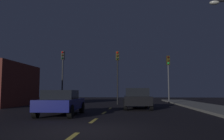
{
  "coord_description": "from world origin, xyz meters",
  "views": [
    {
      "loc": [
        1.67,
        -7.46,
        1.24
      ],
      "look_at": [
        -0.11,
        13.15,
        3.23
      ],
      "focal_mm": 36.84,
      "sensor_mm": 36.0,
      "label": 1
    }
  ],
  "objects": [
    {
      "name": "lane_stripe_nearest",
      "position": [
        0.0,
        -1.2,
        0.0
      ],
      "size": [
        0.16,
        1.6,
        0.01
      ],
      "primitive_type": "cube",
      "color": "#EACC4C",
      "rests_on": "ground_plane"
    },
    {
      "name": "traffic_signal_center",
      "position": [
        0.25,
        15.29,
        3.7
      ],
      "size": [
        0.32,
        0.38,
        5.31
      ],
      "color": "black",
      "rests_on": "ground_plane"
    },
    {
      "name": "traffic_signal_right",
      "position": [
        5.24,
        15.29,
        3.36
      ],
      "size": [
        0.32,
        0.38,
        4.79
      ],
      "color": "#4C4C51",
      "rests_on": "ground_plane"
    },
    {
      "name": "car_adjacent_lane",
      "position": [
        -2.1,
        4.65,
        0.7
      ],
      "size": [
        2.01,
        4.09,
        1.34
      ],
      "color": "navy",
      "rests_on": "ground_plane"
    },
    {
      "name": "ground_plane",
      "position": [
        0.0,
        7.0,
        0.0
      ],
      "size": [
        80.0,
        80.0,
        0.0
      ],
      "primitive_type": "plane",
      "color": "black"
    },
    {
      "name": "lane_stripe_second",
      "position": [
        0.0,
        2.6,
        0.0
      ],
      "size": [
        0.16,
        1.6,
        0.01
      ],
      "primitive_type": "cube",
      "color": "#EACC4C",
      "rests_on": "ground_plane"
    },
    {
      "name": "car_stopped_ahead",
      "position": [
        2.03,
        9.91,
        0.77
      ],
      "size": [
        2.12,
        4.43,
        1.52
      ],
      "color": "black",
      "rests_on": "ground_plane"
    },
    {
      "name": "traffic_signal_left",
      "position": [
        -5.37,
        15.29,
        3.77
      ],
      "size": [
        0.32,
        0.38,
        5.43
      ],
      "color": "#2D2D30",
      "rests_on": "ground_plane"
    },
    {
      "name": "lane_stripe_third",
      "position": [
        0.0,
        6.4,
        0.0
      ],
      "size": [
        0.16,
        1.6,
        0.01
      ],
      "primitive_type": "cube",
      "color": "#EACC4C",
      "rests_on": "ground_plane"
    },
    {
      "name": "lane_stripe_fourth",
      "position": [
        0.0,
        10.2,
        0.0
      ],
      "size": [
        0.16,
        1.6,
        0.01
      ],
      "primitive_type": "cube",
      "color": "#EACC4C",
      "rests_on": "ground_plane"
    },
    {
      "name": "storefront_left",
      "position": [
        -10.08,
        12.37,
        1.9
      ],
      "size": [
        4.16,
        7.1,
        3.8
      ],
      "primitive_type": "cube",
      "color": "maroon",
      "rests_on": "ground_plane"
    }
  ]
}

